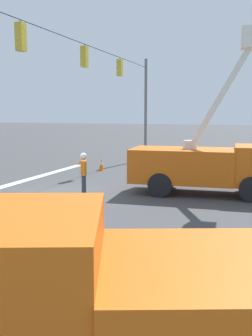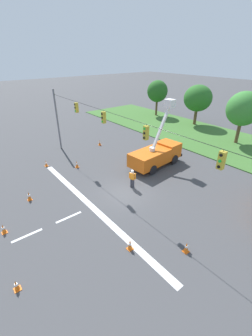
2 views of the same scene
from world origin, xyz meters
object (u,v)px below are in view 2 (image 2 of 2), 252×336
at_px(tree_centre, 244,109).
at_px(road_worker, 132,178).
at_px(traffic_cone_far_left, 29,196).
at_px(utility_truck_bucket_lift, 157,154).
at_px(traffic_cone_lane_edge_b, 3,229).
at_px(traffic_cone_mid_left, 186,247).
at_px(traffic_cone_far_right, 16,285).
at_px(traffic_cone_foreground_left, 46,163).
at_px(tree_far_west, 157,91).
at_px(traffic_cone_near_bucket, 77,164).
at_px(tree_west, 198,98).
at_px(traffic_cone_foreground_right, 130,244).
at_px(traffic_cone_centre_line, 100,143).

bearing_deg(tree_centre, road_worker, -90.50).
bearing_deg(traffic_cone_far_left, tree_centre, 81.38).
bearing_deg(utility_truck_bucket_lift, traffic_cone_lane_edge_b, -86.75).
xyz_separation_m(traffic_cone_mid_left, traffic_cone_far_right, (-3.83, -8.75, -0.05)).
bearing_deg(utility_truck_bucket_lift, tree_centre, 81.35).
bearing_deg(traffic_cone_foreground_left, tree_far_west, 107.99).
xyz_separation_m(traffic_cone_mid_left, traffic_cone_near_bucket, (-14.36, 0.16, -0.00)).
bearing_deg(traffic_cone_far_left, traffic_cone_near_bucket, 116.47).
distance_m(tree_far_west, traffic_cone_lane_edge_b, 34.88).
xyz_separation_m(tree_far_west, utility_truck_bucket_lift, (15.17, -15.39, -3.11)).
bearing_deg(tree_west, traffic_cone_far_right, -68.58).
relative_size(traffic_cone_foreground_left, traffic_cone_mid_left, 0.90).
relative_size(tree_centre, traffic_cone_near_bucket, 9.10).
bearing_deg(traffic_cone_foreground_left, traffic_cone_foreground_right, -1.00).
height_order(utility_truck_bucket_lift, traffic_cone_foreground_left, utility_truck_bucket_lift).
relative_size(road_worker, traffic_cone_far_right, 2.70).
bearing_deg(traffic_cone_far_right, road_worker, 109.43).
xyz_separation_m(traffic_cone_lane_edge_b, traffic_cone_far_right, (4.82, -0.49, -0.03)).
height_order(road_worker, traffic_cone_lane_edge_b, road_worker).
height_order(tree_centre, traffic_cone_mid_left, tree_centre).
height_order(traffic_cone_foreground_left, traffic_cone_foreground_right, traffic_cone_foreground_right).
height_order(traffic_cone_foreground_left, traffic_cone_lane_edge_b, traffic_cone_lane_edge_b).
xyz_separation_m(utility_truck_bucket_lift, traffic_cone_near_bucket, (-4.84, -6.88, -1.00)).
height_order(tree_west, road_worker, tree_west).
bearing_deg(traffic_cone_foreground_right, tree_centre, 103.01).
bearing_deg(utility_truck_bucket_lift, traffic_cone_foreground_right, -52.92).
bearing_deg(traffic_cone_near_bucket, traffic_cone_far_left, -63.53).
distance_m(tree_centre, traffic_cone_mid_left, 21.92).
distance_m(traffic_cone_far_left, traffic_cone_far_right, 8.21).
xyz_separation_m(traffic_cone_foreground_right, traffic_cone_far_right, (-1.54, -6.22, -0.06)).
height_order(traffic_cone_mid_left, traffic_cone_lane_edge_b, traffic_cone_mid_left).
height_order(tree_west, utility_truck_bucket_lift, utility_truck_bucket_lift).
relative_size(tree_west, traffic_cone_centre_line, 8.90).
bearing_deg(traffic_cone_centre_line, traffic_cone_foreground_left, -78.25).
xyz_separation_m(traffic_cone_foreground_right, traffic_cone_mid_left, (2.29, 2.53, -0.01)).
relative_size(traffic_cone_near_bucket, traffic_cone_far_left, 0.94).
xyz_separation_m(tree_far_west, traffic_cone_foreground_right, (22.41, -24.96, -4.09)).
bearing_deg(traffic_cone_mid_left, traffic_cone_foreground_right, -132.08).
xyz_separation_m(tree_far_west, traffic_cone_far_left, (13.25, -28.12, -4.08)).
height_order(tree_west, traffic_cone_far_right, tree_west).
xyz_separation_m(tree_centre, traffic_cone_centre_line, (-10.76, -14.64, -4.21)).
xyz_separation_m(traffic_cone_foreground_left, traffic_cone_far_right, (12.84, -6.47, -0.00)).
distance_m(road_worker, traffic_cone_foreground_right, 7.20).
height_order(tree_far_west, road_worker, tree_far_west).
relative_size(traffic_cone_foreground_left, traffic_cone_far_left, 0.84).
distance_m(tree_centre, traffic_cone_centre_line, 18.65).
bearing_deg(tree_centre, traffic_cone_far_right, -82.71).
distance_m(road_worker, traffic_cone_lane_edge_b, 10.51).
relative_size(tree_far_west, traffic_cone_foreground_right, 8.44).
distance_m(traffic_cone_foreground_right, traffic_cone_mid_left, 3.41).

